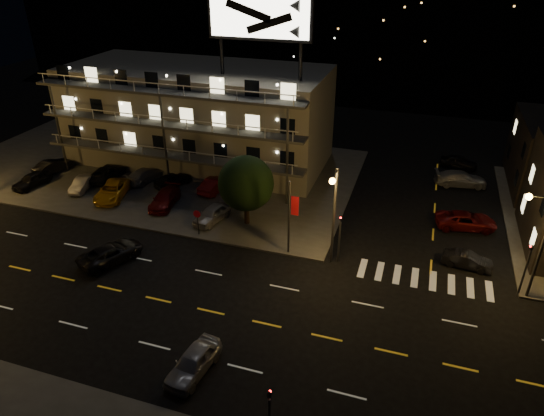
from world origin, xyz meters
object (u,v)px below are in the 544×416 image
(tree, at_px, (246,185))
(lot_car_7, at_px, (146,174))
(side_car_0, at_px, (467,260))
(road_car_west, at_px, (111,253))
(lot_car_4, at_px, (212,214))
(road_car_east, at_px, (193,362))
(lot_car_2, at_px, (112,191))

(tree, xyz_separation_m, lot_car_7, (-13.07, 4.94, -3.03))
(tree, bearing_deg, side_car_0, -2.74)
(road_car_west, bearing_deg, lot_car_4, -98.29)
(road_car_west, bearing_deg, road_car_east, 167.69)
(tree, distance_m, road_car_west, 12.20)
(tree, bearing_deg, lot_car_7, 159.27)
(lot_car_2, bearing_deg, lot_car_7, 62.61)
(lot_car_4, distance_m, lot_car_7, 11.51)
(lot_car_7, relative_size, road_car_west, 0.93)
(tree, height_order, lot_car_2, tree)
(lot_car_2, relative_size, side_car_0, 1.37)
(side_car_0, bearing_deg, lot_car_2, 93.97)
(tree, xyz_separation_m, lot_car_4, (-3.00, -0.65, -3.02))
(lot_car_2, xyz_separation_m, road_car_east, (17.22, -17.32, -0.14))
(side_car_0, bearing_deg, road_car_east, 142.62)
(lot_car_7, height_order, road_car_west, lot_car_7)
(lot_car_2, relative_size, lot_car_4, 1.25)
(lot_car_2, relative_size, lot_car_7, 1.08)
(tree, bearing_deg, lot_car_2, 177.90)
(lot_car_4, bearing_deg, side_car_0, 12.67)
(tree, height_order, side_car_0, tree)
(lot_car_2, bearing_deg, road_car_west, -70.36)
(tree, xyz_separation_m, road_car_east, (3.10, -16.81, -3.15))
(lot_car_4, relative_size, side_car_0, 1.10)
(lot_car_4, distance_m, side_car_0, 21.38)
(tree, relative_size, road_car_west, 1.23)
(lot_car_7, relative_size, road_car_east, 1.12)
(side_car_0, height_order, road_car_west, road_car_west)
(lot_car_4, distance_m, road_car_east, 17.27)
(lot_car_7, distance_m, road_car_east, 27.10)
(lot_car_2, height_order, lot_car_4, lot_car_2)
(lot_car_4, relative_size, road_car_west, 0.81)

